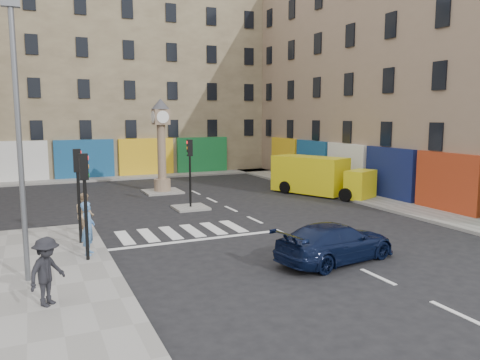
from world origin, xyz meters
TOP-DOWN VIEW (x-y plane):
  - ground at (0.00, 0.00)m, footprint 120.00×120.00m
  - sidewalk_right at (8.70, 10.00)m, footprint 2.60×30.00m
  - sidewalk_far at (-4.00, 22.20)m, footprint 32.00×2.40m
  - island_near at (-2.00, 8.00)m, footprint 1.80×1.80m
  - island_far at (-2.00, 14.00)m, footprint 2.40×2.40m
  - building_right at (15.00, 10.00)m, footprint 10.00×30.00m
  - building_far at (-4.00, 28.00)m, footprint 32.00×10.00m
  - traffic_light_left_near at (-8.30, 0.20)m, footprint 0.28×0.22m
  - traffic_light_left_far at (-8.30, 2.60)m, footprint 0.28×0.22m
  - traffic_light_island at (-2.00, 8.00)m, footprint 0.28×0.22m
  - lamp_post at (-10.20, -1.20)m, footprint 0.50×0.25m
  - clock_pillar at (-2.00, 14.00)m, footprint 1.20×1.20m
  - navy_sedan at (-0.26, -3.07)m, footprint 5.02×2.79m
  - yellow_van at (7.03, 9.00)m, footprint 4.51×6.94m
  - pedestrian_blue at (-8.19, 0.85)m, footprint 0.64×0.81m
  - pedestrian_tan at (-8.00, 3.79)m, footprint 0.94×1.05m
  - pedestrian_dark at (-9.70, -3.47)m, footprint 1.32×1.33m

SIDE VIEW (x-z plane):
  - ground at x=0.00m, z-range 0.00..0.00m
  - island_near at x=-2.00m, z-range 0.00..0.12m
  - island_far at x=-2.00m, z-range 0.00..0.12m
  - sidewalk_right at x=8.70m, z-range 0.00..0.15m
  - sidewalk_far at x=-4.00m, z-range 0.00..0.15m
  - navy_sedan at x=-0.26m, z-range 0.00..1.38m
  - pedestrian_tan at x=-8.00m, z-range 0.15..1.94m
  - pedestrian_dark at x=-9.70m, z-range 0.15..1.99m
  - pedestrian_blue at x=-8.19m, z-range 0.15..2.09m
  - yellow_van at x=7.03m, z-range -0.01..2.43m
  - traffic_light_island at x=-2.00m, z-range 0.74..4.44m
  - traffic_light_left_near at x=-8.30m, z-range 0.77..4.47m
  - traffic_light_left_far at x=-8.30m, z-range 0.77..4.47m
  - clock_pillar at x=-2.00m, z-range 0.50..6.60m
  - lamp_post at x=-10.20m, z-range 0.64..8.94m
  - building_right at x=15.00m, z-range 0.00..16.00m
  - building_far at x=-4.00m, z-range 0.00..17.00m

